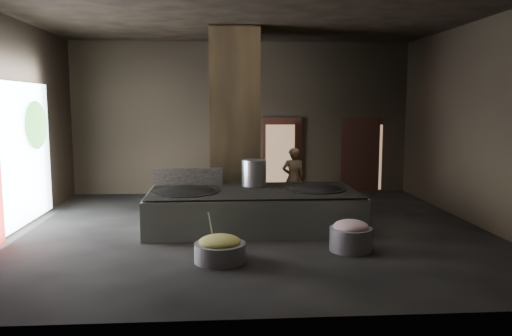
{
  "coord_description": "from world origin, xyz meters",
  "views": [
    {
      "loc": [
        -0.61,
        -10.46,
        2.69
      ],
      "look_at": [
        0.15,
        0.63,
        1.25
      ],
      "focal_mm": 35.0,
      "sensor_mm": 36.0,
      "label": 1
    }
  ],
  "objects": [
    {
      "name": "doorway_far",
      "position": [
        3.6,
        4.45,
        1.1
      ],
      "size": [
        1.18,
        0.08,
        2.38
      ],
      "primitive_type": "cube",
      "color": "black",
      "rests_on": "ground"
    },
    {
      "name": "meat_basin",
      "position": [
        1.74,
        -1.68,
        0.21
      ],
      "size": [
        0.89,
        0.89,
        0.43
      ],
      "primitive_type": "cylinder",
      "rotation": [
        0.0,
        0.0,
        -0.15
      ],
      "color": "gray",
      "rests_on": "ground"
    },
    {
      "name": "veg_fill",
      "position": [
        -0.66,
        -2.16,
        0.35
      ],
      "size": [
        0.72,
        0.72,
        0.22
      ],
      "primitive_type": "ellipsoid",
      "color": "#7F9E4C",
      "rests_on": "veg_basin"
    },
    {
      "name": "wok_right_rim",
      "position": [
        1.41,
        0.2,
        0.82
      ],
      "size": [
        1.36,
        1.36,
        0.05
      ],
      "primitive_type": "cylinder",
      "color": "black",
      "rests_on": "hearth_platform"
    },
    {
      "name": "stock_pot",
      "position": [
        0.11,
        0.7,
        1.13
      ],
      "size": [
        0.55,
        0.55,
        0.59
      ],
      "primitive_type": "cylinder",
      "color": "#AFB2B7",
      "rests_on": "hearth_platform"
    },
    {
      "name": "doorway_near",
      "position": [
        1.2,
        4.45,
        1.1
      ],
      "size": [
        1.18,
        0.08,
        2.38
      ],
      "primitive_type": "cube",
      "color": "black",
      "rests_on": "ground"
    },
    {
      "name": "floor",
      "position": [
        0.0,
        0.0,
        -0.05
      ],
      "size": [
        10.0,
        9.0,
        0.1
      ],
      "primitive_type": "cube",
      "color": "black",
      "rests_on": "ground"
    },
    {
      "name": "wok_left_rim",
      "position": [
        -1.39,
        0.1,
        0.82
      ],
      "size": [
        1.46,
        1.46,
        0.05
      ],
      "primitive_type": "cylinder",
      "color": "black",
      "rests_on": "hearth_platform"
    },
    {
      "name": "ladle",
      "position": [
        -0.81,
        -2.01,
        0.55
      ],
      "size": [
        0.12,
        0.34,
        0.63
      ],
      "primitive_type": "cylinder",
      "rotation": [
        0.49,
        0.0,
        -0.26
      ],
      "color": "#AFB2B7",
      "rests_on": "veg_basin"
    },
    {
      "name": "meat_fill",
      "position": [
        1.74,
        -1.68,
        0.45
      ],
      "size": [
        0.65,
        0.65,
        0.25
      ],
      "primitive_type": "ellipsoid",
      "color": "#C2747E",
      "rests_on": "meat_basin"
    },
    {
      "name": "platform_cap",
      "position": [
        0.06,
        0.15,
        0.82
      ],
      "size": [
        4.43,
        2.13,
        0.03
      ],
      "primitive_type": "cube",
      "color": "black",
      "rests_on": "hearth_platform"
    },
    {
      "name": "veg_basin",
      "position": [
        -0.66,
        -2.16,
        0.16
      ],
      "size": [
        1.02,
        1.02,
        0.32
      ],
      "primitive_type": "cylinder",
      "rotation": [
        0.0,
        0.0,
        0.18
      ],
      "color": "gray",
      "rests_on": "ground"
    },
    {
      "name": "doorway_near_glow",
      "position": [
        1.12,
        4.3,
        1.05
      ],
      "size": [
        0.86,
        0.04,
        2.03
      ],
      "primitive_type": "cube",
      "color": "#8C6647",
      "rests_on": "ground"
    },
    {
      "name": "hearth_platform",
      "position": [
        0.06,
        0.15,
        0.39
      ],
      "size": [
        4.55,
        2.2,
        0.79
      ],
      "primitive_type": "cube",
      "rotation": [
        0.0,
        0.0,
        0.01
      ],
      "color": "#B5C6B2",
      "rests_on": "ground"
    },
    {
      "name": "wok_right",
      "position": [
        1.41,
        0.2,
        0.75
      ],
      "size": [
        1.33,
        1.33,
        0.37
      ],
      "primitive_type": "ellipsoid",
      "color": "black",
      "rests_on": "hearth_platform"
    },
    {
      "name": "tree_silhouette",
      "position": [
        -4.85,
        1.3,
        2.2
      ],
      "size": [
        0.28,
        1.1,
        1.1
      ],
      "primitive_type": "ellipsoid",
      "color": "#194714",
      "rests_on": "left_opening"
    },
    {
      "name": "left_opening",
      "position": [
        -4.95,
        0.2,
        1.6
      ],
      "size": [
        0.04,
        4.2,
        3.1
      ],
      "primitive_type": "cube",
      "color": "white",
      "rests_on": "ground"
    },
    {
      "name": "pillar",
      "position": [
        -0.3,
        1.9,
        2.25
      ],
      "size": [
        1.2,
        1.2,
        4.5
      ],
      "primitive_type": "cube",
      "color": "black",
      "rests_on": "ground"
    },
    {
      "name": "right_wall",
      "position": [
        5.05,
        0.0,
        2.25
      ],
      "size": [
        0.1,
        9.0,
        4.5
      ],
      "primitive_type": "cube",
      "color": "black",
      "rests_on": "ground"
    },
    {
      "name": "ceiling",
      "position": [
        0.0,
        0.0,
        4.55
      ],
      "size": [
        10.0,
        9.0,
        0.1
      ],
      "primitive_type": "cube",
      "color": "black",
      "rests_on": "back_wall"
    },
    {
      "name": "back_wall",
      "position": [
        0.0,
        4.55,
        2.25
      ],
      "size": [
        10.0,
        0.1,
        4.5
      ],
      "primitive_type": "cube",
      "color": "black",
      "rests_on": "ground"
    },
    {
      "name": "front_wall",
      "position": [
        0.0,
        -4.55,
        2.25
      ],
      "size": [
        10.0,
        0.1,
        4.5
      ],
      "primitive_type": "cube",
      "color": "black",
      "rests_on": "ground"
    },
    {
      "name": "left_wall",
      "position": [
        -5.05,
        0.0,
        2.25
      ],
      "size": [
        0.1,
        9.0,
        4.5
      ],
      "primitive_type": "cube",
      "color": "black",
      "rests_on": "ground"
    },
    {
      "name": "doorway_far_glow",
      "position": [
        3.86,
        4.46,
        1.05
      ],
      "size": [
        0.84,
        0.04,
        2.0
      ],
      "primitive_type": "cube",
      "color": "#8C6647",
      "rests_on": "ground"
    },
    {
      "name": "splash_guard",
      "position": [
        -1.39,
        0.9,
        1.03
      ],
      "size": [
        1.58,
        0.07,
        0.39
      ],
      "primitive_type": "cube",
      "rotation": [
        0.0,
        0.0,
        0.01
      ],
      "color": "black",
      "rests_on": "hearth_platform"
    },
    {
      "name": "cook",
      "position": [
        1.2,
        2.04,
        0.79
      ],
      "size": [
        0.62,
        0.44,
        1.58
      ],
      "primitive_type": "imported",
      "rotation": [
        0.0,
        0.0,
        3.01
      ],
      "color": "brown",
      "rests_on": "ground"
    },
    {
      "name": "wok_left",
      "position": [
        -1.39,
        0.1,
        0.75
      ],
      "size": [
        1.43,
        1.43,
        0.39
      ],
      "primitive_type": "ellipsoid",
      "color": "black",
      "rests_on": "hearth_platform"
    }
  ]
}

